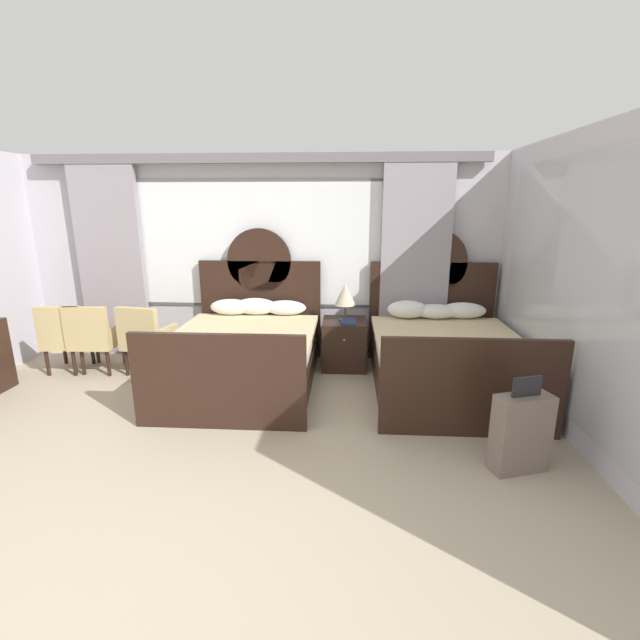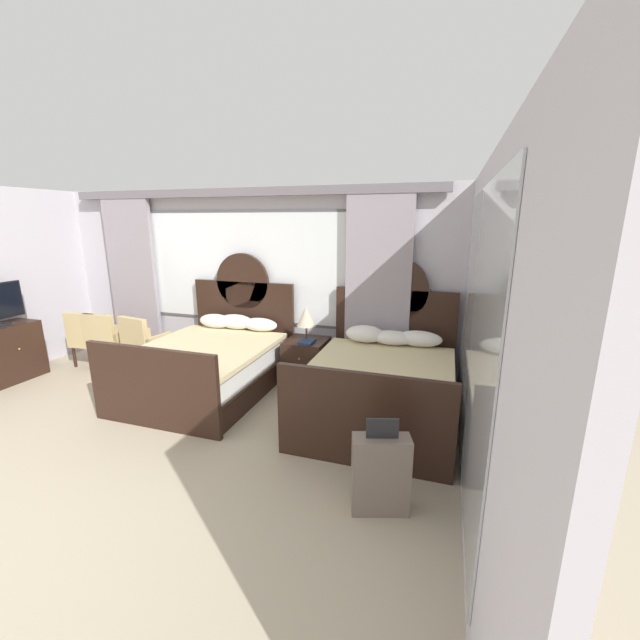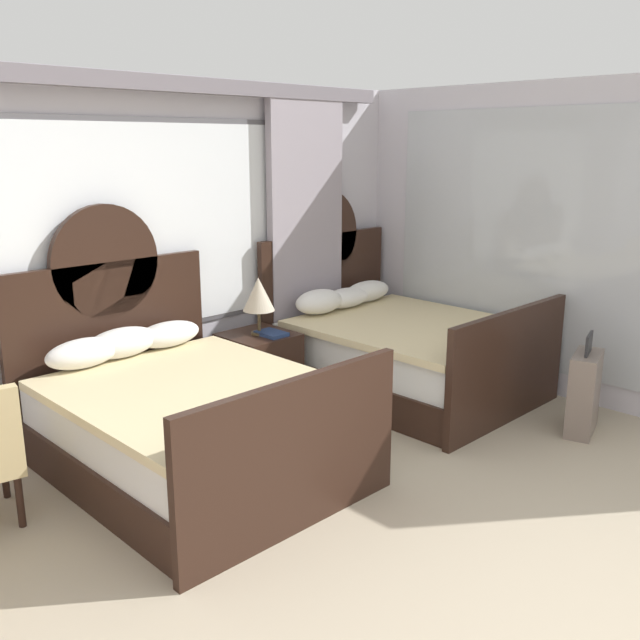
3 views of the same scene
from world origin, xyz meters
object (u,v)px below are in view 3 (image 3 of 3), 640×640
Objects in this scene: bed_near_mirror at (400,349)px; table_lamp_on_nightstand at (259,295)px; bed_near_window at (186,418)px; nightstand_between_beds at (259,369)px; book_on_nightstand at (271,333)px; suitcase_on_floor at (584,393)px.

bed_near_mirror is 1.41m from table_lamp_on_nightstand.
bed_near_window reaches higher than nightstand_between_beds.
nightstand_between_beds is at bearing 114.77° from book_on_nightstand.
book_on_nightstand is 0.33× the size of suitcase_on_floor.
nightstand_between_beds is 0.79× the size of suitcase_on_floor.
nightstand_between_beds is at bearing 119.18° from table_lamp_on_nightstand.
bed_near_window is at bearing -152.05° from nightstand_between_beds.
table_lamp_on_nightstand is (-1.14, 0.60, 0.58)m from bed_near_mirror.
suitcase_on_floor is at bearing -32.21° from bed_near_window.
nightstand_between_beds is 1.29× the size of table_lamp_on_nightstand.
nightstand_between_beds is (1.15, 0.61, -0.07)m from bed_near_window.
suitcase_on_floor is (1.40, -2.21, -0.64)m from table_lamp_on_nightstand.
bed_near_window is at bearing 147.79° from suitcase_on_floor.
bed_near_window is at bearing -152.52° from table_lamp_on_nightstand.
nightstand_between_beds is 2.62m from suitcase_on_floor.
nightstand_between_beds is 0.65m from table_lamp_on_nightstand.
book_on_nightstand is (0.05, -0.11, 0.33)m from nightstand_between_beds.
bed_near_window is at bearing -179.95° from bed_near_mirror.
table_lamp_on_nightstand is 2.69m from suitcase_on_floor.
bed_near_mirror is 1.23m from book_on_nightstand.
bed_near_mirror is 4.39× the size of table_lamp_on_nightstand.
bed_near_mirror is 2.69× the size of suitcase_on_floor.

